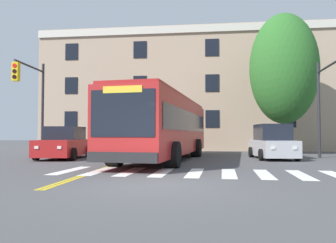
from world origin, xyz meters
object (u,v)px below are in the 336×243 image
Objects in this scene: city_bus at (165,126)px; traffic_light_far_corner at (32,92)px; car_red_near_lane at (65,144)px; car_silver_far_lane at (272,143)px; street_tree_curbside_large at (284,69)px; traffic_light_near_corner at (329,90)px.

traffic_light_far_corner is (-7.96, 1.00, 2.06)m from city_bus.
city_bus is at bearing -4.04° from car_red_near_lane.
street_tree_curbside_large reaches higher than car_silver_far_lane.
street_tree_curbside_large is at bearing 104.71° from traffic_light_near_corner.
city_bus is at bearing -143.55° from street_tree_curbside_large.
traffic_light_near_corner is at bearing 5.47° from city_bus.
street_tree_curbside_large is (1.57, 3.98, 4.86)m from car_silver_far_lane.
traffic_light_near_corner is at bearing -12.50° from car_silver_far_lane.
car_silver_far_lane is 3.98m from traffic_light_near_corner.
traffic_light_near_corner is (14.22, 0.42, 2.85)m from car_red_near_lane.
car_silver_far_lane is (5.76, 1.43, -0.92)m from city_bus.
traffic_light_near_corner is at bearing -75.29° from street_tree_curbside_large.
city_bus is 6.01m from car_silver_far_lane.
city_bus is 3.06× the size of car_silver_far_lane.
car_silver_far_lane reaches higher than car_red_near_lane.
street_tree_curbside_large reaches higher than city_bus.
car_red_near_lane is at bearing -174.86° from car_silver_far_lane.
street_tree_curbside_large reaches higher than traffic_light_far_corner.
traffic_light_far_corner is at bearing 172.82° from city_bus.
street_tree_curbside_large is (7.33, 5.41, 3.94)m from city_bus.
traffic_light_near_corner is at bearing -0.64° from traffic_light_far_corner.
traffic_light_near_corner is 0.95× the size of traffic_light_far_corner.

